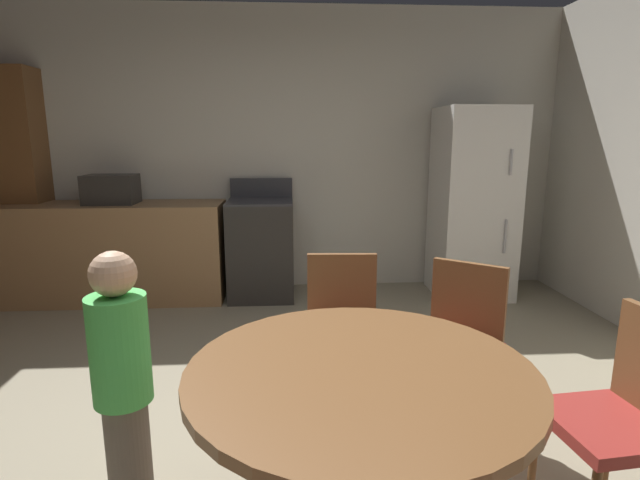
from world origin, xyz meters
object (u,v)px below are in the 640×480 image
(oven_range, at_px, (261,248))
(dining_table, at_px, (360,412))
(refrigerator, at_px, (473,203))
(person_child, at_px, (123,381))
(chair_north, at_px, (343,325))
(microwave, at_px, (111,189))
(chair_northeast, at_px, (459,338))
(chair_east, at_px, (626,411))

(oven_range, bearing_deg, dining_table, -80.92)
(oven_range, xyz_separation_m, refrigerator, (1.99, -0.05, 0.41))
(person_child, bearing_deg, dining_table, -0.00)
(refrigerator, xyz_separation_m, chair_north, (-1.45, -2.01, -0.38))
(refrigerator, height_order, dining_table, refrigerator)
(oven_range, distance_m, refrigerator, 2.03)
(microwave, bearing_deg, refrigerator, -0.86)
(dining_table, relative_size, chair_north, 1.32)
(oven_range, height_order, chair_northeast, oven_range)
(chair_east, bearing_deg, chair_north, -49.40)
(oven_range, distance_m, chair_east, 3.33)
(chair_north, xyz_separation_m, person_child, (-0.92, -0.71, 0.08))
(microwave, height_order, person_child, microwave)
(oven_range, height_order, chair_north, oven_range)
(refrigerator, relative_size, chair_northeast, 2.02)
(refrigerator, distance_m, chair_east, 2.98)
(dining_table, height_order, chair_north, chair_north)
(refrigerator, xyz_separation_m, chair_east, (-0.49, -2.92, -0.38))
(chair_east, distance_m, chair_north, 1.32)
(microwave, distance_m, person_child, 2.96)
(dining_table, relative_size, chair_northeast, 1.32)
(refrigerator, xyz_separation_m, microwave, (-3.32, 0.05, 0.15))
(chair_north, height_order, person_child, person_child)
(chair_northeast, relative_size, chair_north, 1.00)
(chair_east, xyz_separation_m, chair_northeast, (-0.39, 0.70, 0.00))
(oven_range, height_order, person_child, oven_range)
(refrigerator, xyz_separation_m, dining_table, (-1.50, -3.02, -0.28))
(chair_east, bearing_deg, oven_range, -69.03)
(microwave, bearing_deg, chair_east, -46.37)
(refrigerator, distance_m, person_child, 3.62)
(refrigerator, bearing_deg, microwave, 179.14)
(dining_table, distance_m, chair_northeast, 1.02)
(refrigerator, distance_m, microwave, 3.33)
(chair_northeast, height_order, person_child, person_child)
(refrigerator, bearing_deg, chair_east, -99.62)
(microwave, relative_size, dining_table, 0.38)
(oven_range, distance_m, chair_northeast, 2.53)
(oven_range, relative_size, refrigerator, 0.62)
(dining_table, height_order, person_child, person_child)
(microwave, xyz_separation_m, chair_northeast, (2.44, -2.27, -0.53))
(dining_table, xyz_separation_m, chair_north, (0.05, 1.01, -0.10))
(person_child, bearing_deg, oven_range, 101.45)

